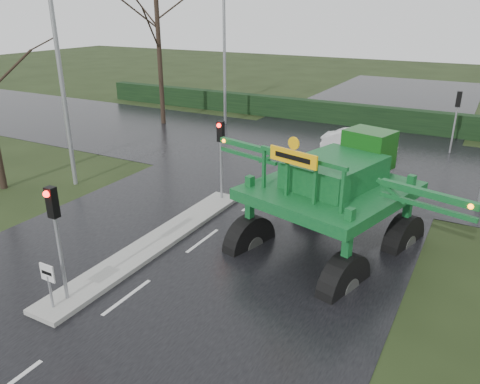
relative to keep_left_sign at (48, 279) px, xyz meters
The scene contains 14 objects.
ground 2.25m from the keep_left_sign, 49.10° to the left, with size 140.00×140.00×0.00m, color black.
road_main 11.62m from the keep_left_sign, 83.55° to the left, with size 14.00×80.00×0.02m, color black.
road_cross 17.58m from the keep_left_sign, 85.75° to the left, with size 80.00×12.00×0.02m, color black.
median_island 4.60m from the keep_left_sign, 90.00° to the left, with size 1.20×10.00×0.16m, color gray.
hedge_row 25.54m from the keep_left_sign, 87.08° to the left, with size 44.00×0.90×1.50m, color black.
keep_left_sign is the anchor object (origin of this frame).
traffic_signal_near 1.61m from the keep_left_sign, 90.00° to the left, with size 0.26×0.33×3.52m.
traffic_signal_mid 9.12m from the keep_left_sign, 90.00° to the left, with size 0.26×0.33×3.52m.
traffic_signal_far 22.93m from the keep_left_sign, 70.07° to the left, with size 0.26×0.33×3.52m.
street_light_left_near 11.32m from the keep_left_sign, 132.59° to the left, with size 3.85×0.30×10.00m.
street_light_left_far 23.11m from the keep_left_sign, 107.78° to the left, with size 3.85×0.30×10.00m.
tree_left_far 23.30m from the keep_left_sign, 119.87° to the left, with size 7.70×7.70×13.26m.
crop_sprayer 7.14m from the keep_left_sign, 64.97° to the left, with size 9.37×6.96×5.40m.
white_sedan 19.00m from the keep_left_sign, 80.12° to the left, with size 1.44×4.13×1.36m, color silver.
Camera 1 is at (8.39, -8.45, 7.83)m, focal length 35.00 mm.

